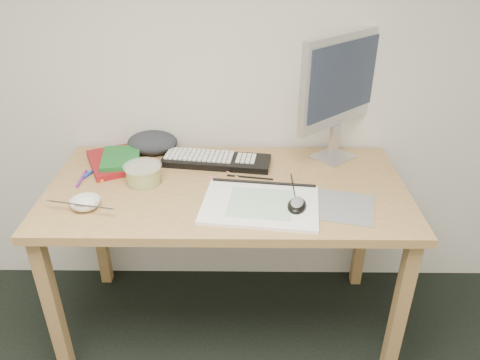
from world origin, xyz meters
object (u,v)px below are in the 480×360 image
object	(u,v)px
desk	(227,203)
monitor	(340,83)
keyboard	(216,161)
sketchpad	(260,204)
rice_bowl	(86,204)

from	to	relation	value
desk	monitor	size ratio (longest dim) A/B	2.62
monitor	keyboard	bearing A→B (deg)	144.92
desk	sketchpad	world-z (taller)	sketchpad
monitor	rice_bowl	size ratio (longest dim) A/B	5.00
sketchpad	monitor	size ratio (longest dim) A/B	0.78
desk	rice_bowl	distance (m)	0.54
sketchpad	monitor	xyz separation A→B (m)	(0.33, 0.40, 0.33)
monitor	desk	bearing A→B (deg)	166.76
desk	rice_bowl	world-z (taller)	rice_bowl
sketchpad	monitor	bearing A→B (deg)	57.40
desk	monitor	world-z (taller)	monitor
keyboard	sketchpad	bearing A→B (deg)	-54.12
desk	sketchpad	bearing A→B (deg)	-49.37
desk	sketchpad	distance (m)	0.21
sketchpad	rice_bowl	bearing A→B (deg)	-171.26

